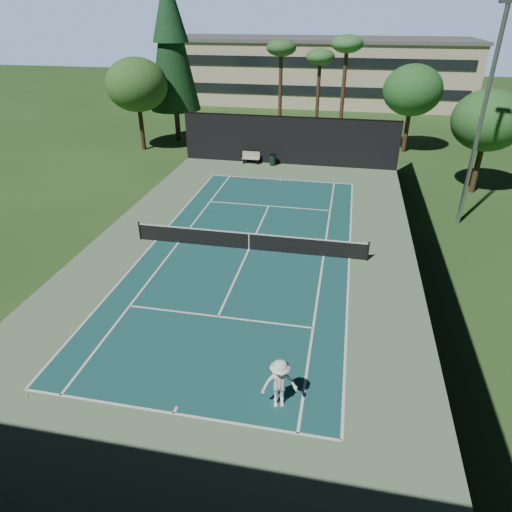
{
  "coord_description": "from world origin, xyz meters",
  "views": [
    {
      "loc": [
        4.77,
        -21.85,
        11.79
      ],
      "look_at": [
        1.0,
        -3.0,
        1.3
      ],
      "focal_mm": 32.0,
      "sensor_mm": 36.0,
      "label": 1
    }
  ],
  "objects_px": {
    "tennis_ball_d": "(210,208)",
    "player": "(280,384)",
    "tennis_net": "(249,241)",
    "tennis_ball_b": "(251,237)",
    "tennis_ball_c": "(247,230)",
    "park_bench": "(251,157)",
    "tennis_ball_a": "(27,395)",
    "trash_bin": "(273,160)"
  },
  "relations": [
    {
      "from": "park_bench",
      "to": "trash_bin",
      "type": "relative_size",
      "value": 1.59
    },
    {
      "from": "trash_bin",
      "to": "tennis_net",
      "type": "bearing_deg",
      "value": -85.43
    },
    {
      "from": "player",
      "to": "tennis_ball_d",
      "type": "bearing_deg",
      "value": 97.69
    },
    {
      "from": "trash_bin",
      "to": "tennis_ball_a",
      "type": "bearing_deg",
      "value": -98.29
    },
    {
      "from": "park_bench",
      "to": "trash_bin",
      "type": "distance_m",
      "value": 1.93
    },
    {
      "from": "player",
      "to": "trash_bin",
      "type": "bearing_deg",
      "value": 83.54
    },
    {
      "from": "player",
      "to": "tennis_ball_d",
      "type": "xyz_separation_m",
      "value": [
        -7.17,
        16.05,
        -0.92
      ]
    },
    {
      "from": "tennis_net",
      "to": "tennis_ball_b",
      "type": "xyz_separation_m",
      "value": [
        -0.19,
        1.55,
        -0.52
      ]
    },
    {
      "from": "tennis_ball_a",
      "to": "tennis_ball_b",
      "type": "xyz_separation_m",
      "value": [
        5.06,
        13.67,
        -0.0
      ]
    },
    {
      "from": "player",
      "to": "trash_bin",
      "type": "distance_m",
      "value": 26.62
    },
    {
      "from": "tennis_net",
      "to": "tennis_ball_d",
      "type": "bearing_deg",
      "value": 126.06
    },
    {
      "from": "tennis_ball_b",
      "to": "park_bench",
      "type": "distance_m",
      "value": 14.34
    },
    {
      "from": "tennis_net",
      "to": "park_bench",
      "type": "xyz_separation_m",
      "value": [
        -3.16,
        15.57,
        -0.01
      ]
    },
    {
      "from": "tennis_ball_b",
      "to": "trash_bin",
      "type": "height_order",
      "value": "trash_bin"
    },
    {
      "from": "tennis_net",
      "to": "tennis_ball_a",
      "type": "xyz_separation_m",
      "value": [
        -5.24,
        -12.12,
        -0.52
      ]
    },
    {
      "from": "tennis_net",
      "to": "tennis_ball_b",
      "type": "bearing_deg",
      "value": 96.82
    },
    {
      "from": "tennis_net",
      "to": "tennis_ball_c",
      "type": "distance_m",
      "value": 2.58
    },
    {
      "from": "tennis_ball_d",
      "to": "player",
      "type": "bearing_deg",
      "value": -65.93
    },
    {
      "from": "tennis_ball_c",
      "to": "trash_bin",
      "type": "relative_size",
      "value": 0.07
    },
    {
      "from": "tennis_ball_b",
      "to": "trash_bin",
      "type": "bearing_deg",
      "value": 94.32
    },
    {
      "from": "tennis_net",
      "to": "tennis_ball_b",
      "type": "height_order",
      "value": "tennis_net"
    },
    {
      "from": "tennis_net",
      "to": "player",
      "type": "height_order",
      "value": "player"
    },
    {
      "from": "tennis_ball_d",
      "to": "trash_bin",
      "type": "bearing_deg",
      "value": 75.75
    },
    {
      "from": "tennis_ball_a",
      "to": "tennis_ball_b",
      "type": "relative_size",
      "value": 1.01
    },
    {
      "from": "tennis_ball_c",
      "to": "park_bench",
      "type": "xyz_separation_m",
      "value": [
        -2.51,
        13.13,
        0.52
      ]
    },
    {
      "from": "tennis_net",
      "to": "tennis_ball_d",
      "type": "height_order",
      "value": "tennis_net"
    },
    {
      "from": "tennis_ball_a",
      "to": "park_bench",
      "type": "bearing_deg",
      "value": 85.7
    },
    {
      "from": "tennis_net",
      "to": "park_bench",
      "type": "relative_size",
      "value": 8.6
    },
    {
      "from": "player",
      "to": "trash_bin",
      "type": "relative_size",
      "value": 2.01
    },
    {
      "from": "tennis_net",
      "to": "tennis_ball_d",
      "type": "xyz_separation_m",
      "value": [
        -3.82,
        5.24,
        -0.53
      ]
    },
    {
      "from": "player",
      "to": "tennis_ball_d",
      "type": "relative_size",
      "value": 31.75
    },
    {
      "from": "tennis_net",
      "to": "tennis_ball_a",
      "type": "distance_m",
      "value": 13.21
    },
    {
      "from": "tennis_net",
      "to": "trash_bin",
      "type": "xyz_separation_m",
      "value": [
        -1.23,
        15.41,
        -0.08
      ]
    },
    {
      "from": "tennis_ball_c",
      "to": "park_bench",
      "type": "bearing_deg",
      "value": 100.81
    },
    {
      "from": "tennis_net",
      "to": "park_bench",
      "type": "distance_m",
      "value": 15.89
    },
    {
      "from": "park_bench",
      "to": "trash_bin",
      "type": "bearing_deg",
      "value": -4.94
    },
    {
      "from": "tennis_ball_b",
      "to": "tennis_ball_d",
      "type": "bearing_deg",
      "value": 134.54
    },
    {
      "from": "tennis_ball_b",
      "to": "trash_bin",
      "type": "xyz_separation_m",
      "value": [
        -1.05,
        13.86,
        0.44
      ]
    },
    {
      "from": "tennis_net",
      "to": "tennis_ball_c",
      "type": "relative_size",
      "value": 207.73
    },
    {
      "from": "player",
      "to": "tennis_ball_c",
      "type": "relative_size",
      "value": 30.54
    },
    {
      "from": "player",
      "to": "tennis_ball_c",
      "type": "height_order",
      "value": "player"
    },
    {
      "from": "player",
      "to": "park_bench",
      "type": "xyz_separation_m",
      "value": [
        -6.51,
        26.39,
        -0.4
      ]
    }
  ]
}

